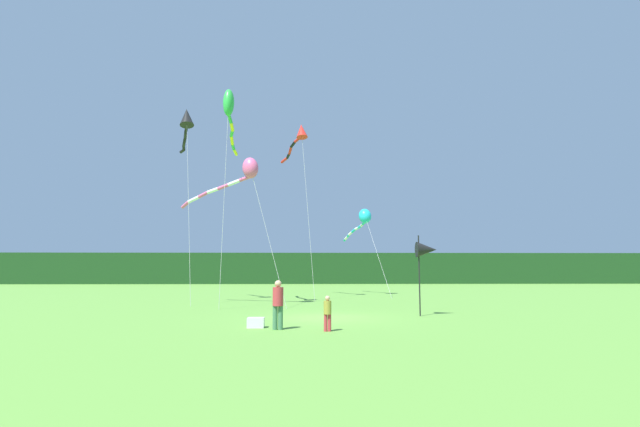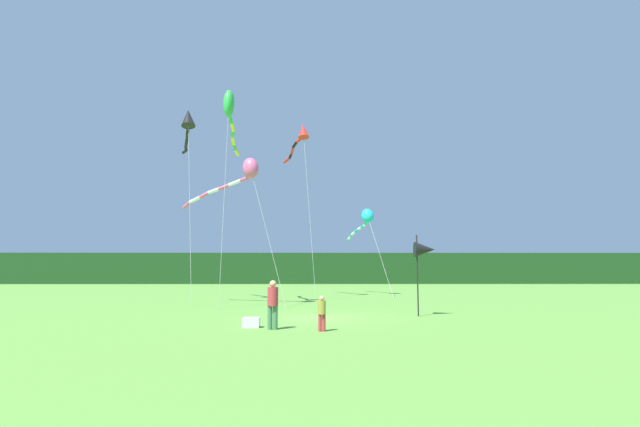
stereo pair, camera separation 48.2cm
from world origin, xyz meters
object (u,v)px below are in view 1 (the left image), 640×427
(kite_black, at_px, (186,121))
(kite_cyan, at_px, (363,219))
(person_child, at_px, (328,311))
(kite_red, at_px, (299,136))
(person_adult, at_px, (278,302))
(cooler_box, at_px, (256,323))
(kite_rainbow, at_px, (243,173))
(banner_flag_pole, at_px, (426,250))
(kite_green, at_px, (229,111))

(kite_black, distance_m, kite_cyan, 15.38)
(person_child, bearing_deg, kite_red, 94.10)
(person_adult, height_order, kite_cyan, kite_cyan)
(cooler_box, relative_size, kite_black, 0.05)
(kite_black, height_order, kite_cyan, kite_black)
(kite_red, bearing_deg, person_adult, -91.45)
(person_adult, height_order, cooler_box, person_adult)
(kite_black, relative_size, kite_cyan, 1.33)
(person_child, relative_size, cooler_box, 1.98)
(person_adult, distance_m, person_child, 1.78)
(kite_red, bearing_deg, kite_rainbow, -114.90)
(person_adult, distance_m, kite_rainbow, 12.53)
(banner_flag_pole, relative_size, kite_cyan, 0.38)
(cooler_box, distance_m, banner_flag_pole, 8.57)
(person_adult, distance_m, kite_red, 20.04)
(cooler_box, bearing_deg, kite_cyan, 72.87)
(kite_rainbow, relative_size, kite_cyan, 0.91)
(kite_red, height_order, kite_green, kite_red)
(person_adult, height_order, kite_green, kite_green)
(cooler_box, bearing_deg, person_adult, -36.00)
(person_child, relative_size, kite_black, 0.09)
(person_adult, relative_size, person_child, 1.43)
(kite_black, height_order, kite_green, kite_black)
(cooler_box, bearing_deg, kite_red, 85.68)
(person_adult, bearing_deg, person_child, -16.29)
(person_child, height_order, cooler_box, person_child)
(cooler_box, relative_size, banner_flag_pole, 0.17)
(person_child, relative_size, kite_cyan, 0.13)
(person_child, distance_m, cooler_box, 2.76)
(kite_black, bearing_deg, person_child, -58.72)
(cooler_box, relative_size, kite_rainbow, 0.07)
(cooler_box, distance_m, kite_black, 18.09)
(person_child, bearing_deg, kite_green, 115.66)
(kite_rainbow, bearing_deg, person_adult, -75.58)
(kite_rainbow, bearing_deg, kite_black, 143.17)
(person_child, bearing_deg, cooler_box, 156.58)
(person_child, height_order, kite_green, kite_green)
(kite_red, bearing_deg, cooler_box, -94.32)
(person_child, relative_size, banner_flag_pole, 0.33)
(person_adult, height_order, kite_red, kite_red)
(kite_rainbow, bearing_deg, cooler_box, -79.26)
(cooler_box, xyz_separation_m, kite_green, (-2.70, 9.74, 10.98))
(banner_flag_pole, height_order, kite_red, kite_red)
(person_child, distance_m, kite_red, 20.64)
(cooler_box, height_order, kite_rainbow, kite_rainbow)
(person_adult, distance_m, kite_black, 18.34)
(banner_flag_pole, distance_m, kite_rainbow, 11.65)
(cooler_box, height_order, kite_black, kite_black)
(person_adult, bearing_deg, kite_green, 108.79)
(cooler_box, bearing_deg, kite_rainbow, 100.74)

